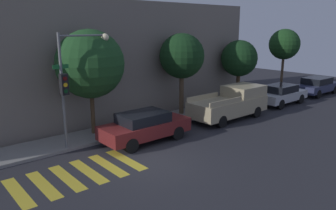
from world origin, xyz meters
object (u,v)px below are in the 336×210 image
Objects in this scene: sedan_far_end at (317,85)px; tree_behind_truck at (284,45)px; traffic_light_pole at (74,74)px; tree_midblock at (182,56)px; tree_far_end at (239,59)px; tree_near_corner at (90,64)px; sedan_middle at (281,94)px; sedan_near_corner at (145,126)px; pickup_truck at (231,103)px.

tree_behind_truck reaches higher than sedan_far_end.
traffic_light_pole is at bearing 176.42° from sedan_far_end.
tree_midblock is 5.60m from tree_far_end.
tree_behind_truck is (17.53, 0.00, 0.34)m from tree_near_corner.
tree_midblock is (7.46, 1.14, 0.24)m from traffic_light_pole.
tree_near_corner reaches higher than traffic_light_pole.
sedan_middle is 5.38m from sedan_far_end.
sedan_far_end is (20.29, -1.27, -2.69)m from traffic_light_pole.
tree_behind_truck is at bearing 31.15° from sedan_middle.
sedan_near_corner is 4.04m from tree_near_corner.
sedan_near_corner is 12.06m from sedan_middle.
tree_midblock is at bearing 169.34° from sedan_far_end.
sedan_middle is 8.36m from tree_midblock.
pickup_truck is 10.93m from sedan_far_end.
sedan_far_end is (5.38, 0.00, 0.00)m from sedan_middle.
sedan_near_corner is at bearing -152.37° from tree_midblock.
pickup_truck is 1.15× the size of tree_far_end.
tree_far_end is (5.58, 0.00, -0.48)m from tree_midblock.
tree_midblock is at bearing 128.14° from pickup_truck.
sedan_far_end is 19.29m from tree_near_corner.
pickup_truck is at bearing 180.00° from sedan_middle.
tree_far_end is at bearing 180.00° from tree_behind_truck.
sedan_near_corner reaches higher than sedan_far_end.
tree_near_corner is at bearing 180.00° from tree_midblock.
traffic_light_pole is at bearing -174.98° from tree_far_end.
pickup_truck is 4.11m from tree_midblock.
tree_behind_truck is (5.87, 0.00, 0.79)m from tree_far_end.
pickup_truck is 10.31m from tree_behind_truck.
sedan_far_end is at bearing -0.00° from sedan_near_corner.
sedan_near_corner is 0.85× the size of pickup_truck.
sedan_near_corner is at bearing -166.67° from tree_far_end.
tree_midblock is at bearing 162.04° from sedan_middle.
sedan_near_corner is 6.51m from pickup_truck.
tree_near_corner reaches higher than pickup_truck.
tree_near_corner is at bearing 163.17° from pickup_truck.
tree_near_corner is (1.38, 1.14, 0.22)m from traffic_light_pole.
sedan_near_corner is at bearing -24.03° from traffic_light_pole.
pickup_truck is 8.77m from tree_near_corner.
traffic_light_pole is at bearing 172.27° from pickup_truck.
tree_near_corner reaches higher than tree_behind_truck.
tree_behind_truck is at bearing 0.00° from tree_near_corner.
sedan_middle is 0.79× the size of tree_near_corner.
tree_near_corner reaches higher than tree_far_end.
tree_far_end reaches higher than pickup_truck.
tree_midblock is at bearing -180.00° from tree_far_end.
traffic_light_pole reaches higher than sedan_near_corner.
sedan_middle is at bearing -0.00° from pickup_truck.
tree_behind_truck reaches higher than pickup_truck.
sedan_middle is 0.81× the size of tree_behind_truck.
sedan_near_corner is 17.44m from sedan_far_end.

